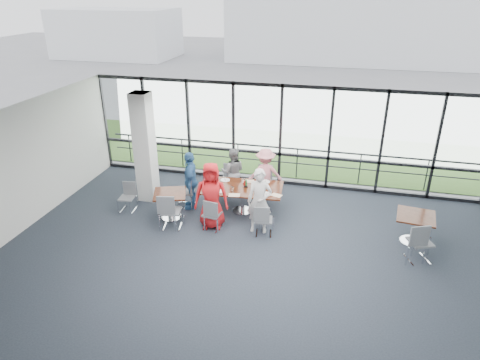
% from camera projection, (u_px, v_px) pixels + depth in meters
% --- Properties ---
extents(floor, '(12.00, 10.00, 0.02)m').
position_uv_depth(floor, '(243.00, 276.00, 9.44)').
color(floor, '#1F2730').
rests_on(floor, ground).
extents(ceiling, '(12.00, 10.00, 0.04)m').
position_uv_depth(ceiling, '(243.00, 138.00, 8.11)').
color(ceiling, white).
rests_on(ceiling, ground).
extents(curtain_wall_back, '(12.00, 0.10, 3.20)m').
position_uv_depth(curtain_wall_back, '(280.00, 136.00, 13.19)').
color(curtain_wall_back, white).
rests_on(curtain_wall_back, ground).
extents(structural_column, '(0.50, 0.50, 3.20)m').
position_uv_depth(structural_column, '(145.00, 148.00, 12.20)').
color(structural_column, silver).
rests_on(structural_column, ground).
extents(apron, '(80.00, 70.00, 0.02)m').
position_uv_depth(apron, '(297.00, 135.00, 18.28)').
color(apron, gray).
rests_on(apron, ground).
extents(grass_strip, '(80.00, 5.00, 0.01)m').
position_uv_depth(grass_strip, '(291.00, 151.00, 16.50)').
color(grass_strip, '#3C6023').
rests_on(grass_strip, ground).
extents(hangar_main, '(24.00, 10.00, 6.00)m').
position_uv_depth(hangar_main, '(379.00, 22.00, 35.58)').
color(hangar_main, white).
rests_on(hangar_main, ground).
extents(hangar_aux, '(10.00, 6.00, 4.00)m').
position_uv_depth(hangar_aux, '(117.00, 33.00, 37.23)').
color(hangar_aux, white).
rests_on(hangar_aux, ground).
extents(guard_rail, '(12.00, 0.06, 0.06)m').
position_uv_depth(guard_rail, '(282.00, 162.00, 14.18)').
color(guard_rail, '#2D2D33').
rests_on(guard_rail, ground).
extents(main_table, '(2.27, 1.36, 0.75)m').
position_uv_depth(main_table, '(243.00, 191.00, 11.86)').
color(main_table, black).
rests_on(main_table, ground).
extents(side_table_left, '(1.08, 1.08, 0.75)m').
position_uv_depth(side_table_left, '(170.00, 197.00, 11.53)').
color(side_table_left, black).
rests_on(side_table_left, ground).
extents(side_table_right, '(0.99, 0.99, 0.75)m').
position_uv_depth(side_table_right, '(415.00, 220.00, 10.41)').
color(side_table_right, black).
rests_on(side_table_right, ground).
extents(diner_near_left, '(0.98, 0.74, 1.80)m').
position_uv_depth(diner_near_left, '(211.00, 196.00, 11.00)').
color(diner_near_left, red).
rests_on(diner_near_left, ground).
extents(diner_near_right, '(0.66, 0.51, 1.73)m').
position_uv_depth(diner_near_right, '(260.00, 201.00, 10.80)').
color(diner_near_right, silver).
rests_on(diner_near_right, ground).
extents(diner_far_left, '(0.80, 0.58, 1.50)m').
position_uv_depth(diner_far_left, '(233.00, 172.00, 12.77)').
color(diner_far_left, gray).
rests_on(diner_far_left, ground).
extents(diner_far_right, '(1.11, 0.76, 1.57)m').
position_uv_depth(diner_far_right, '(265.00, 174.00, 12.56)').
color(diner_far_right, pink).
rests_on(diner_far_right, ground).
extents(diner_end, '(0.78, 1.10, 1.69)m').
position_uv_depth(diner_end, '(191.00, 180.00, 12.00)').
color(diner_end, '#2E5E92').
rests_on(diner_end, ground).
extents(chair_main_nl, '(0.48, 0.48, 0.86)m').
position_uv_depth(chair_main_nl, '(212.00, 214.00, 11.07)').
color(chair_main_nl, slate).
rests_on(chair_main_nl, ground).
extents(chair_main_nr, '(0.47, 0.47, 0.85)m').
position_uv_depth(chair_main_nr, '(264.00, 220.00, 10.83)').
color(chair_main_nr, slate).
rests_on(chair_main_nr, ground).
extents(chair_main_fl, '(0.43, 0.43, 0.85)m').
position_uv_depth(chair_main_fl, '(228.00, 179.00, 13.06)').
color(chair_main_fl, slate).
rests_on(chair_main_fl, ground).
extents(chair_main_fr, '(0.45, 0.45, 0.91)m').
position_uv_depth(chair_main_fr, '(264.00, 182.00, 12.82)').
color(chair_main_fr, slate).
rests_on(chair_main_fr, ground).
extents(chair_main_end, '(0.53, 0.53, 0.93)m').
position_uv_depth(chair_main_end, '(186.00, 192.00, 12.20)').
color(chair_main_end, slate).
rests_on(chair_main_end, ground).
extents(chair_spare_la, '(0.56, 0.56, 0.98)m').
position_uv_depth(chair_spare_la, '(171.00, 211.00, 11.11)').
color(chair_spare_la, slate).
rests_on(chair_spare_la, ground).
extents(chair_spare_lb, '(0.44, 0.44, 0.81)m').
position_uv_depth(chair_spare_lb, '(127.00, 198.00, 11.97)').
color(chair_spare_lb, slate).
rests_on(chair_spare_lb, ground).
extents(chair_spare_r, '(0.62, 0.62, 0.98)m').
position_uv_depth(chair_spare_r, '(420.00, 242.00, 9.76)').
color(chair_spare_r, slate).
rests_on(chair_spare_r, ground).
extents(plate_nl, '(0.26, 0.26, 0.01)m').
position_uv_depth(plate_nl, '(218.00, 191.00, 11.55)').
color(plate_nl, white).
rests_on(plate_nl, main_table).
extents(plate_nr, '(0.28, 0.28, 0.01)m').
position_uv_depth(plate_nr, '(266.00, 194.00, 11.41)').
color(plate_nr, white).
rests_on(plate_nr, main_table).
extents(plate_fl, '(0.26, 0.26, 0.01)m').
position_uv_depth(plate_fl, '(225.00, 180.00, 12.22)').
color(plate_fl, white).
rests_on(plate_fl, main_table).
extents(plate_fr, '(0.28, 0.28, 0.01)m').
position_uv_depth(plate_fr, '(265.00, 182.00, 12.12)').
color(plate_fr, white).
rests_on(plate_fr, main_table).
extents(plate_end, '(0.27, 0.27, 0.01)m').
position_uv_depth(plate_end, '(210.00, 185.00, 11.94)').
color(plate_end, white).
rests_on(plate_end, main_table).
extents(tumbler_a, '(0.07, 0.07, 0.14)m').
position_uv_depth(tumbler_a, '(233.00, 189.00, 11.53)').
color(tumbler_a, white).
rests_on(tumbler_a, main_table).
extents(tumbler_b, '(0.07, 0.07, 0.13)m').
position_uv_depth(tumbler_b, '(255.00, 189.00, 11.55)').
color(tumbler_b, white).
rests_on(tumbler_b, main_table).
extents(tumbler_c, '(0.07, 0.07, 0.14)m').
position_uv_depth(tumbler_c, '(244.00, 181.00, 12.01)').
color(tumbler_c, white).
rests_on(tumbler_c, main_table).
extents(tumbler_d, '(0.07, 0.07, 0.15)m').
position_uv_depth(tumbler_d, '(214.00, 185.00, 11.77)').
color(tumbler_d, white).
rests_on(tumbler_d, main_table).
extents(menu_a, '(0.33, 0.26, 0.00)m').
position_uv_depth(menu_a, '(234.00, 195.00, 11.36)').
color(menu_a, white).
rests_on(menu_a, main_table).
extents(menu_b, '(0.33, 0.28, 0.00)m').
position_uv_depth(menu_b, '(276.00, 195.00, 11.35)').
color(menu_b, white).
rests_on(menu_b, main_table).
extents(menu_c, '(0.31, 0.24, 0.00)m').
position_uv_depth(menu_c, '(249.00, 181.00, 12.16)').
color(menu_c, white).
rests_on(menu_c, main_table).
extents(condiment_caddy, '(0.10, 0.07, 0.04)m').
position_uv_depth(condiment_caddy, '(246.00, 186.00, 11.80)').
color(condiment_caddy, black).
rests_on(condiment_caddy, main_table).
extents(ketchup_bottle, '(0.06, 0.06, 0.18)m').
position_uv_depth(ketchup_bottle, '(245.00, 184.00, 11.80)').
color(ketchup_bottle, '#A0150F').
rests_on(ketchup_bottle, main_table).
extents(green_bottle, '(0.05, 0.05, 0.20)m').
position_uv_depth(green_bottle, '(246.00, 183.00, 11.80)').
color(green_bottle, '#186F33').
rests_on(green_bottle, main_table).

